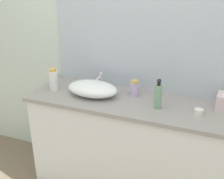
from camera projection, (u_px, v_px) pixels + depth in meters
bathroom_wall_rear at (141, 37)px, 2.27m from camera, size 6.00×0.06×2.60m
vanity_counter at (132, 147)px, 2.35m from camera, size 1.69×0.52×0.87m
wall_mirror_panel at (146, 17)px, 2.16m from camera, size 1.56×0.01×1.21m
sink_basin at (93, 89)px, 2.26m from camera, size 0.42×0.26×0.11m
faucet at (100, 79)px, 2.37m from camera, size 0.03×0.14×0.14m
soap_dispenser at (158, 95)px, 2.04m from camera, size 0.06×0.06×0.23m
lotion_bottle at (134, 88)px, 2.25m from camera, size 0.07×0.07×0.13m
perfume_bottle at (53, 80)px, 2.33m from camera, size 0.07×0.07×0.19m
candle_jar at (199, 112)px, 1.98m from camera, size 0.06×0.06×0.04m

